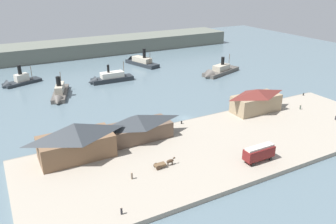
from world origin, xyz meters
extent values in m
plane|color=slate|center=(0.00, 0.00, 0.00)|extent=(320.00, 320.00, 0.00)
cube|color=#9E9384|center=(0.00, -22.00, 0.60)|extent=(110.00, 36.00, 1.20)
cube|color=gray|center=(0.00, -3.60, 0.50)|extent=(110.00, 0.80, 1.00)
cube|color=brown|center=(-38.15, -10.36, 4.13)|extent=(18.08, 9.20, 5.86)
pyramid|color=#33383D|center=(-38.15, -10.36, 8.79)|extent=(18.44, 9.66, 3.47)
cube|color=brown|center=(-20.56, -8.40, 3.45)|extent=(18.63, 7.67, 4.51)
pyramid|color=#33383D|center=(-20.56, -8.40, 7.10)|extent=(19.01, 8.05, 2.77)
cube|color=#998466|center=(22.50, -8.44, 4.04)|extent=(16.40, 7.45, 5.67)
pyramid|color=maroon|center=(22.50, -8.44, 7.94)|extent=(16.73, 7.82, 2.13)
cube|color=maroon|center=(0.78, -33.75, 3.45)|extent=(8.19, 2.79, 2.70)
cube|color=beige|center=(0.78, -33.75, 5.05)|extent=(7.86, 1.95, 0.50)
cylinder|color=black|center=(3.65, -32.36, 1.65)|extent=(0.90, 0.18, 0.90)
cylinder|color=black|center=(3.65, -35.15, 1.65)|extent=(0.90, 0.18, 0.90)
cylinder|color=black|center=(-2.09, -32.36, 1.65)|extent=(0.90, 0.18, 0.90)
cylinder|color=black|center=(-2.09, -35.15, 1.65)|extent=(0.90, 0.18, 0.90)
cube|color=brown|center=(-22.13, -25.06, 2.05)|extent=(2.68, 1.45, 0.50)
cylinder|color=#4C3828|center=(-22.94, -24.33, 1.80)|extent=(1.20, 0.10, 1.20)
cylinder|color=#4C3828|center=(-22.94, -25.78, 1.80)|extent=(1.20, 0.10, 1.20)
ellipsoid|color=#473323|center=(-19.39, -25.06, 2.30)|extent=(2.00, 0.70, 0.90)
ellipsoid|color=#473323|center=(-18.29, -25.06, 2.85)|extent=(0.70, 0.32, 0.44)
cylinder|color=#473323|center=(-18.79, -24.86, 1.70)|extent=(0.16, 0.16, 1.00)
cylinder|color=#473323|center=(-18.79, -25.26, 1.70)|extent=(0.16, 0.16, 1.00)
cylinder|color=#473323|center=(-19.99, -24.86, 1.70)|extent=(0.16, 0.16, 1.00)
cylinder|color=#473323|center=(-19.99, -25.26, 1.70)|extent=(0.16, 0.16, 1.00)
cylinder|color=#232328|center=(-36.34, -36.42, 1.88)|extent=(0.40, 0.40, 1.37)
sphere|color=#CCA889|center=(-36.34, -36.42, 2.69)|extent=(0.25, 0.25, 0.25)
cylinder|color=#3D4C42|center=(37.27, -14.51, 1.91)|extent=(0.41, 0.41, 1.41)
sphere|color=#CCA889|center=(37.27, -14.51, 2.74)|extent=(0.26, 0.26, 0.26)
cylinder|color=#6B5B4C|center=(-29.88, -26.18, 1.94)|extent=(0.43, 0.43, 1.48)
sphere|color=#CCA889|center=(-29.88, -26.18, 2.82)|extent=(0.27, 0.27, 0.27)
cylinder|color=#232328|center=(40.03, -26.18, 1.88)|extent=(0.40, 0.40, 1.37)
sphere|color=#CCA889|center=(40.03, -26.18, 2.69)|extent=(0.25, 0.25, 0.25)
cylinder|color=black|center=(49.73, -4.99, 1.65)|extent=(0.44, 0.44, 0.90)
cylinder|color=black|center=(-4.60, -5.46, 1.65)|extent=(0.44, 0.44, 0.90)
cylinder|color=black|center=(36.08, -5.06, 1.65)|extent=(0.44, 0.44, 0.90)
cube|color=#514C47|center=(43.13, 38.12, 0.87)|extent=(22.74, 13.30, 1.73)
cone|color=#514C47|center=(32.83, 34.54, 0.87)|extent=(5.63, 6.81, 5.85)
cube|color=#B2A893|center=(43.13, 38.12, 2.97)|extent=(9.61, 6.91, 2.47)
cylinder|color=black|center=(43.97, 38.41, 6.00)|extent=(1.57, 1.57, 3.61)
cylinder|color=brown|center=(49.32, 40.26, 5.03)|extent=(0.24, 0.24, 6.58)
cube|color=#23282D|center=(-42.53, 65.88, 0.66)|extent=(16.44, 10.61, 1.31)
cone|color=#23282D|center=(-49.78, 63.18, 0.66)|extent=(4.36, 5.66, 5.00)
cube|color=beige|center=(-42.53, 65.88, 2.83)|extent=(6.26, 4.98, 3.03)
cylinder|color=black|center=(-42.85, 65.76, 6.35)|extent=(1.56, 1.56, 4.02)
cylinder|color=brown|center=(-38.18, 67.50, 4.14)|extent=(0.24, 0.24, 5.66)
cube|color=#23282D|center=(16.30, 70.28, 0.92)|extent=(11.66, 21.16, 1.83)
cone|color=#23282D|center=(13.22, 79.98, 0.92)|extent=(6.05, 5.06, 5.18)
cube|color=#B2A893|center=(16.30, 70.28, 3.05)|extent=(7.51, 11.81, 2.43)
cylinder|color=black|center=(16.86, 68.51, 6.62)|extent=(1.61, 1.61, 4.72)
cylinder|color=brown|center=(18.15, 64.45, 4.77)|extent=(0.24, 0.24, 5.88)
cube|color=#514C47|center=(-31.24, 42.78, 0.78)|extent=(10.71, 20.47, 1.55)
cone|color=#514C47|center=(-34.21, 33.29, 0.78)|extent=(5.37, 4.76, 4.51)
cube|color=#B2A893|center=(-31.24, 42.78, 2.98)|extent=(5.55, 10.02, 2.86)
cylinder|color=black|center=(-31.69, 41.36, 6.22)|extent=(1.74, 1.74, 3.62)
cylinder|color=brown|center=(-29.46, 48.47, 4.69)|extent=(0.24, 0.24, 6.28)
cube|color=#23282D|center=(-6.97, 50.61, 0.96)|extent=(18.42, 5.76, 1.91)
cone|color=#23282D|center=(-16.12, 50.83, 0.96)|extent=(3.41, 4.86, 4.78)
cube|color=silver|center=(-6.97, 50.61, 3.09)|extent=(10.08, 4.37, 2.36)
cylinder|color=black|center=(-8.58, 50.65, 5.99)|extent=(1.03, 1.03, 3.45)
cylinder|color=brown|center=(-1.49, 50.47, 5.19)|extent=(0.24, 0.24, 6.56)
cube|color=#60665B|center=(0.00, 110.00, 4.00)|extent=(180.00, 24.00, 8.00)
camera|label=1|loc=(-53.47, -86.88, 44.23)|focal=35.96mm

